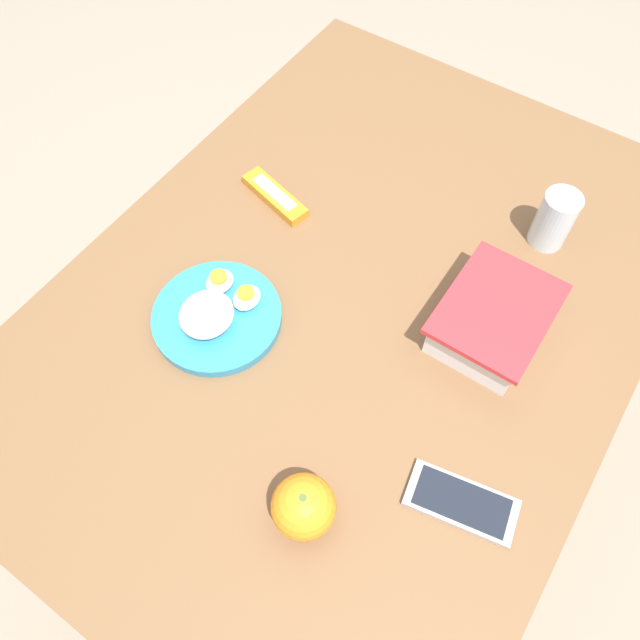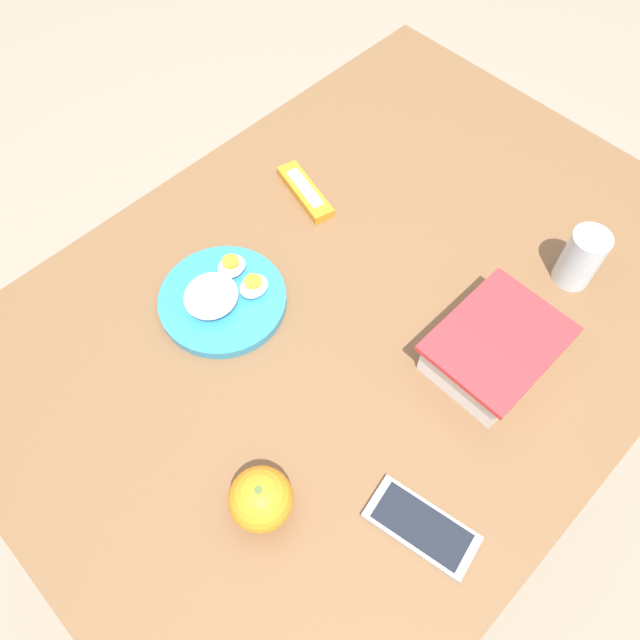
% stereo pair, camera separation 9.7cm
% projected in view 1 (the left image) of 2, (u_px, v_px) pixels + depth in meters
% --- Properties ---
extents(ground_plane, '(10.00, 10.00, 0.00)m').
position_uv_depth(ground_plane, '(341.00, 451.00, 1.69)').
color(ground_plane, gray).
extents(table, '(1.22, 0.88, 0.77)m').
position_uv_depth(table, '(353.00, 321.00, 1.09)').
color(table, brown).
rests_on(table, ground_plane).
extents(food_container, '(0.20, 0.16, 0.07)m').
position_uv_depth(food_container, '(492.00, 321.00, 0.97)').
color(food_container, white).
rests_on(food_container, table).
extents(orange_fruit, '(0.09, 0.09, 0.09)m').
position_uv_depth(orange_fruit, '(304.00, 507.00, 0.81)').
color(orange_fruit, orange).
rests_on(orange_fruit, table).
extents(rice_plate, '(0.21, 0.21, 0.07)m').
position_uv_depth(rice_plate, '(216.00, 314.00, 0.99)').
color(rice_plate, teal).
rests_on(rice_plate, table).
extents(candy_bar, '(0.07, 0.15, 0.02)m').
position_uv_depth(candy_bar, '(275.00, 196.00, 1.13)').
color(candy_bar, orange).
rests_on(candy_bar, table).
extents(cell_phone, '(0.09, 0.16, 0.01)m').
position_uv_depth(cell_phone, '(461.00, 503.00, 0.85)').
color(cell_phone, '#ADADB2').
rests_on(cell_phone, table).
extents(drinking_glass, '(0.06, 0.06, 0.11)m').
position_uv_depth(drinking_glass, '(554.00, 220.00, 1.04)').
color(drinking_glass, silver).
rests_on(drinking_glass, table).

